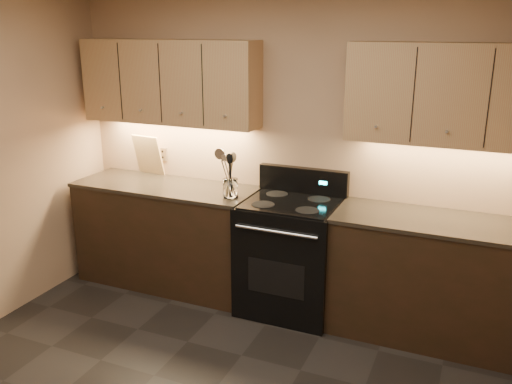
# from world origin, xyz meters

# --- Properties ---
(wall_back) EXTENTS (4.00, 0.04, 2.60)m
(wall_back) POSITION_xyz_m (0.00, 2.00, 1.30)
(wall_back) COLOR tan
(wall_back) RESTS_ON ground
(counter_left) EXTENTS (1.62, 0.62, 0.93)m
(counter_left) POSITION_xyz_m (-1.10, 1.70, 0.47)
(counter_left) COLOR black
(counter_left) RESTS_ON ground
(counter_right) EXTENTS (1.46, 0.62, 0.93)m
(counter_right) POSITION_xyz_m (1.18, 1.70, 0.47)
(counter_right) COLOR black
(counter_right) RESTS_ON ground
(stove) EXTENTS (0.76, 0.68, 1.14)m
(stove) POSITION_xyz_m (0.08, 1.68, 0.48)
(stove) COLOR black
(stove) RESTS_ON ground
(upper_cab_left) EXTENTS (1.60, 0.30, 0.70)m
(upper_cab_left) POSITION_xyz_m (-1.10, 1.85, 1.80)
(upper_cab_left) COLOR #A28751
(upper_cab_left) RESTS_ON wall_back
(upper_cab_right) EXTENTS (1.44, 0.30, 0.70)m
(upper_cab_right) POSITION_xyz_m (1.18, 1.85, 1.80)
(upper_cab_right) COLOR #A28751
(upper_cab_right) RESTS_ON wall_back
(outlet_plate) EXTENTS (0.08, 0.01, 0.12)m
(outlet_plate) POSITION_xyz_m (-1.30, 1.99, 1.12)
(outlet_plate) COLOR #B2B5BA
(outlet_plate) RESTS_ON wall_back
(utensil_crock) EXTENTS (0.16, 0.16, 0.15)m
(utensil_crock) POSITION_xyz_m (-0.42, 1.61, 1.00)
(utensil_crock) COLOR white
(utensil_crock) RESTS_ON counter_left
(cutting_board) EXTENTS (0.31, 0.14, 0.37)m
(cutting_board) POSITION_xyz_m (-1.43, 1.95, 1.11)
(cutting_board) COLOR tan
(cutting_board) RESTS_ON counter_left
(wooden_spoon) EXTENTS (0.10, 0.13, 0.35)m
(wooden_spoon) POSITION_xyz_m (-0.44, 1.60, 1.12)
(wooden_spoon) COLOR tan
(wooden_spoon) RESTS_ON utensil_crock
(black_spoon) EXTENTS (0.07, 0.09, 0.34)m
(black_spoon) POSITION_xyz_m (-0.43, 1.63, 1.11)
(black_spoon) COLOR black
(black_spoon) RESTS_ON utensil_crock
(black_turner) EXTENTS (0.13, 0.14, 0.36)m
(black_turner) POSITION_xyz_m (-0.41, 1.59, 1.12)
(black_turner) COLOR black
(black_turner) RESTS_ON utensil_crock
(steel_spatula) EXTENTS (0.17, 0.15, 0.38)m
(steel_spatula) POSITION_xyz_m (-0.39, 1.62, 1.13)
(steel_spatula) COLOR silver
(steel_spatula) RESTS_ON utensil_crock
(steel_skimmer) EXTENTS (0.21, 0.11, 0.39)m
(steel_skimmer) POSITION_xyz_m (-0.39, 1.58, 1.13)
(steel_skimmer) COLOR silver
(steel_skimmer) RESTS_ON utensil_crock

